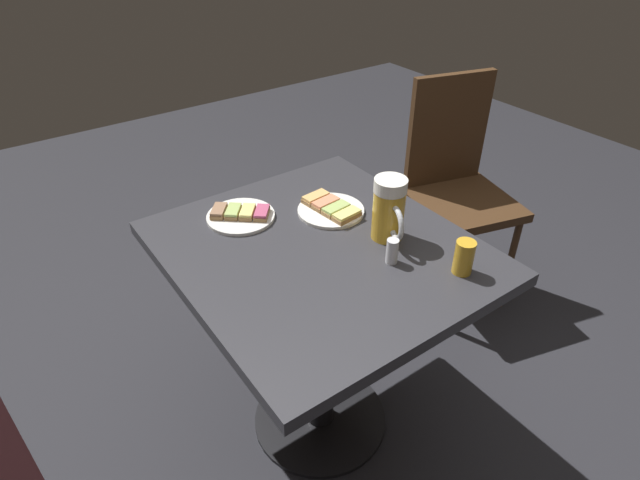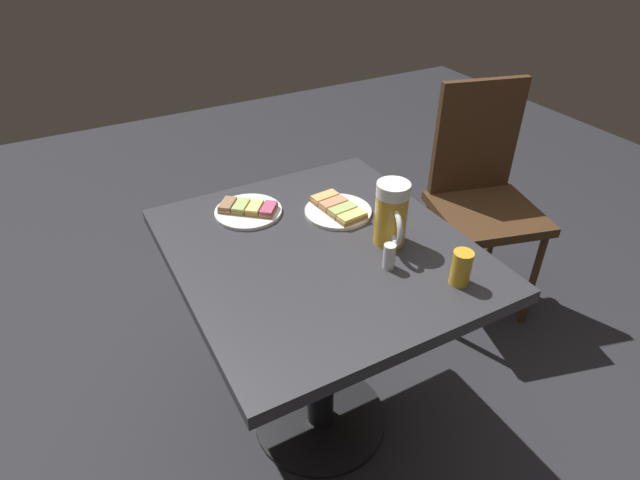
% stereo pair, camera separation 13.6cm
% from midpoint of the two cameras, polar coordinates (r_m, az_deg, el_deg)
% --- Properties ---
extents(ground_plane, '(6.00, 6.00, 0.00)m').
position_cam_midpoint_polar(ground_plane, '(1.88, 2.18, -18.96)').
color(ground_plane, '#28282D').
extents(cafe_table, '(0.74, 0.81, 0.72)m').
position_cam_midpoint_polar(cafe_table, '(1.46, 2.67, -5.56)').
color(cafe_table, black).
rests_on(cafe_table, ground_plane).
extents(plate_near, '(0.19, 0.19, 0.03)m').
position_cam_midpoint_polar(plate_near, '(1.50, -5.29, 3.19)').
color(plate_near, white).
rests_on(plate_near, cafe_table).
extents(plate_far, '(0.19, 0.19, 0.03)m').
position_cam_midpoint_polar(plate_far, '(1.50, 4.57, 3.23)').
color(plate_far, white).
rests_on(plate_far, cafe_table).
extents(beer_mug, '(0.09, 0.14, 0.17)m').
position_cam_midpoint_polar(beer_mug, '(1.36, 10.66, 2.67)').
color(beer_mug, gold).
rests_on(beer_mug, cafe_table).
extents(beer_glass_small, '(0.05, 0.05, 0.09)m').
position_cam_midpoint_polar(beer_glass_small, '(1.28, 18.09, -3.00)').
color(beer_glass_small, gold).
rests_on(beer_glass_small, cafe_table).
extents(salt_shaker, '(0.03, 0.03, 0.07)m').
position_cam_midpoint_polar(salt_shaker, '(1.29, 10.54, -1.86)').
color(salt_shaker, silver).
rests_on(salt_shaker, cafe_table).
extents(cafe_chair, '(0.47, 0.47, 0.92)m').
position_cam_midpoint_polar(cafe_chair, '(2.15, 18.93, 5.31)').
color(cafe_chair, '#472D19').
rests_on(cafe_chair, ground_plane).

